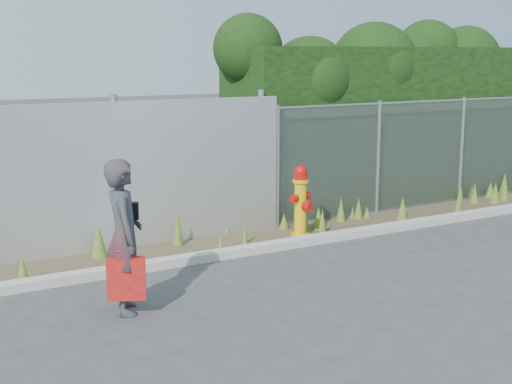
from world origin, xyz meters
name	(u,v)px	position (x,y,z in m)	size (l,w,h in m)	color
ground	(332,286)	(0.00, 0.00, 0.00)	(80.00, 80.00, 0.00)	#3D3D40
curb	(260,248)	(0.00, 1.80, 0.06)	(16.00, 0.22, 0.12)	#B0AA9F
weed_strip	(245,232)	(0.13, 2.48, 0.14)	(16.00, 1.34, 0.54)	#4A3D2A
corrugated_fence	(10,186)	(-3.25, 3.01, 1.10)	(8.50, 0.21, 2.30)	#B9BCC1
chainlink_fence	(421,153)	(4.25, 3.00, 1.03)	(6.50, 0.07, 2.05)	gray
hedge	(396,101)	(4.48, 4.01, 1.95)	(7.67, 1.91, 3.58)	black
fire_hydrant	(301,202)	(0.98, 2.20, 0.58)	(0.40, 0.36, 1.19)	#E7B70C
woman	(124,237)	(-2.56, 0.45, 0.88)	(0.64, 0.42, 1.75)	#0E545A
red_tote_bag	(126,279)	(-2.61, 0.27, 0.44)	(0.42, 0.16, 0.55)	#A8091C
black_shoulder_bag	(127,211)	(-2.47, 0.58, 1.13)	(0.26, 0.11, 0.19)	black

